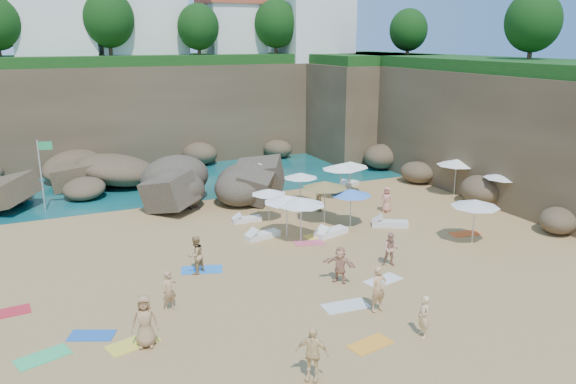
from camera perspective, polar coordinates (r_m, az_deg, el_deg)
name	(u,v)px	position (r m, az deg, el deg)	size (l,w,h in m)	color
ground	(277,250)	(28.02, -1.17, -5.89)	(120.00, 120.00, 0.00)	tan
seawater	(153,147)	(55.88, -13.56, 4.49)	(120.00, 120.00, 0.00)	#0C4751
cliff_back	(184,110)	(50.87, -10.49, 8.19)	(44.00, 8.00, 8.00)	brown
cliff_right	(469,124)	(43.83, 17.89, 6.57)	(8.00, 30.00, 8.00)	brown
cliff_corner	(360,108)	(52.14, 7.30, 8.49)	(10.00, 12.00, 8.00)	brown
rock_promontory	(30,195)	(41.24, -24.70, -0.31)	(12.00, 7.00, 2.00)	brown
clifftop_buildings	(189,25)	(51.52, -10.04, 16.37)	(28.48, 9.48, 7.00)	white
clifftop_trees	(232,23)	(46.05, -5.67, 16.69)	(35.60, 23.82, 4.40)	#11380F
rock_outcrop	(215,204)	(35.89, -7.47, -1.19)	(7.09, 5.32, 2.84)	brown
flag_pole	(43,166)	(36.49, -23.66, 2.41)	(0.85, 0.18, 4.36)	silver
parasol_0	(269,192)	(31.84, -1.97, 0.04)	(2.01, 2.01, 1.90)	silver
parasol_1	(259,166)	(36.15, -2.97, 2.63)	(2.53, 2.53, 2.39)	silver
parasol_2	(350,164)	(37.38, 6.36, 2.81)	(2.39, 2.39, 2.26)	silver
parasol_3	(457,162)	(38.71, 16.75, 2.91)	(2.58, 2.58, 2.44)	silver
parasol_4	(341,167)	(36.39, 5.41, 2.59)	(2.47, 2.47, 2.34)	silver
parasol_5	(287,199)	(29.02, -0.13, -0.70)	(2.44, 2.44, 2.31)	silver
parasol_6	(325,184)	(31.45, 3.78, 0.77)	(2.58, 2.58, 2.44)	silver
parasol_7	(301,175)	(35.04, 1.29, 1.71)	(2.16, 2.16, 2.04)	silver
parasol_8	(504,175)	(36.50, 21.12, 1.60)	(2.43, 2.43, 2.30)	silver
parasol_9	(301,201)	(28.46, 1.33, -0.94)	(2.50, 2.50, 2.36)	silver
parasol_10	(351,192)	(30.99, 6.43, -0.02)	(2.28, 2.28, 2.16)	silver
parasol_11	(475,203)	(29.79, 18.51, -1.09)	(2.45, 2.45, 2.31)	silver
lounger_0	(247,219)	(32.22, -4.22, -2.80)	(1.67, 0.56, 0.26)	silver
lounger_1	(272,193)	(37.51, -1.63, -0.14)	(1.59, 0.53, 0.25)	silver
lounger_2	(349,184)	(39.99, 6.22, 0.78)	(1.77, 0.59, 0.27)	silver
lounger_3	(263,235)	(29.59, -2.60, -4.41)	(1.90, 0.63, 0.30)	silver
lounger_4	(390,224)	(31.86, 10.31, -3.18)	(2.00, 0.67, 0.31)	silver
lounger_5	(331,232)	(30.05, 4.41, -4.12)	(1.97, 0.66, 0.31)	white
towel_0	(92,335)	(21.61, -19.32, -13.59)	(1.57, 0.78, 0.03)	blue
towel_2	(370,344)	(20.15, 8.36, -15.06)	(1.57, 0.79, 0.03)	orange
towel_3	(43,357)	(20.90, -23.64, -15.10)	(1.68, 0.84, 0.03)	#36BF6D
towel_4	(133,344)	(20.69, -15.48, -14.62)	(1.74, 0.87, 0.03)	yellow
towel_5	(345,306)	(22.55, 5.86, -11.45)	(1.81, 0.90, 0.03)	silver
towel_7	(6,313)	(24.45, -26.74, -10.92)	(1.72, 0.86, 0.03)	red
towel_8	(202,270)	(25.98, -8.74, -7.80)	(1.85, 0.92, 0.03)	blue
towel_9	(309,243)	(28.89, 2.18, -5.20)	(1.52, 0.76, 0.03)	#D0516C
towel_10	(465,234)	(31.66, 17.55, -4.05)	(1.61, 0.80, 0.03)	orange
towel_12	(320,236)	(29.92, 3.25, -4.47)	(1.61, 0.81, 0.03)	yellow
towel_13	(383,280)	(24.97, 9.63, -8.83)	(1.70, 0.85, 0.03)	silver
person_stand_0	(169,291)	(22.31, -11.97, -9.78)	(0.59, 0.39, 1.61)	tan
person_stand_1	(196,255)	(25.37, -9.37, -6.32)	(0.85, 0.66, 1.74)	tan
person_stand_2	(180,187)	(36.41, -10.96, 0.46)	(1.23, 0.51, 1.91)	#EBBE85
person_stand_3	(319,199)	(33.90, 3.14, -0.70)	(0.91, 0.38, 1.56)	#997C4C
person_stand_4	(387,200)	(34.24, 9.98, -0.76)	(0.76, 0.41, 1.55)	tan
person_stand_5	(193,194)	(34.90, -9.59, -0.21)	(1.68, 0.48, 1.81)	#A66A53
person_stand_6	(424,317)	(20.62, 13.61, -12.20)	(0.56, 0.37, 1.53)	#ECC186
person_lie_1	(312,374)	(18.12, 2.43, -17.95)	(1.03, 1.76, 0.43)	#F8D18D
person_lie_2	(146,340)	(20.32, -14.20, -14.36)	(0.91, 1.86, 0.49)	#AA8055
person_lie_3	(340,278)	(24.49, 5.27, -8.66)	(1.47, 1.58, 0.42)	tan
person_lie_4	(378,306)	(22.26, 9.10, -11.37)	(0.66, 1.80, 0.43)	tan
person_lie_5	(390,260)	(26.45, 10.36, -6.79)	(0.76, 1.56, 0.59)	tan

